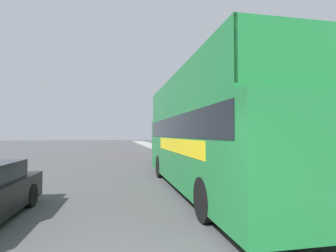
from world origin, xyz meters
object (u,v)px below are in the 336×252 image
object	(u,v)px
lamp_post_third	(177,116)
tour_bus	(206,140)
parked_car_ahead_of_bus	(172,155)
lamp_post_second	(204,111)
lamp_post_nearest	(263,95)
litter_bin	(297,171)

from	to	relation	value
lamp_post_third	tour_bus	bearing A→B (deg)	-99.09
parked_car_ahead_of_bus	lamp_post_second	size ratio (longest dim) A/B	0.94
parked_car_ahead_of_bus	lamp_post_second	world-z (taller)	lamp_post_second
lamp_post_nearest	parked_car_ahead_of_bus	bearing A→B (deg)	99.99
tour_bus	parked_car_ahead_of_bus	world-z (taller)	tour_bus
lamp_post_nearest	lamp_post_second	world-z (taller)	lamp_post_second
lamp_post_second	parked_car_ahead_of_bus	bearing A→B (deg)	139.52
lamp_post_third	litter_bin	size ratio (longest dim) A/B	5.27
tour_bus	lamp_post_nearest	distance (m)	2.64
tour_bus	lamp_post_nearest	size ratio (longest dim) A/B	2.23
lamp_post_nearest	lamp_post_second	bearing A→B (deg)	88.00
lamp_post_third	litter_bin	world-z (taller)	lamp_post_third
lamp_post_second	litter_bin	xyz separation A→B (m)	(1.21, -6.88, -2.82)
parked_car_ahead_of_bus	litter_bin	world-z (taller)	parked_car_ahead_of_bus
tour_bus	litter_bin	world-z (taller)	tour_bus
tour_bus	litter_bin	distance (m)	3.68
lamp_post_third	litter_bin	distance (m)	14.28
litter_bin	lamp_post_third	bearing A→B (deg)	95.36
parked_car_ahead_of_bus	lamp_post_nearest	distance (m)	9.08
tour_bus	litter_bin	xyz separation A→B (m)	(3.48, -0.32, -1.15)
parked_car_ahead_of_bus	lamp_post_third	xyz separation A→B (m)	(1.65, 5.53, 2.97)
lamp_post_nearest	litter_bin	bearing A→B (deg)	5.45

